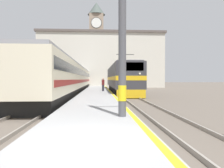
# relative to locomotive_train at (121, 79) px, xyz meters

# --- Properties ---
(ground_plane) EXTENTS (200.00, 200.00, 0.00)m
(ground_plane) POSITION_rel_locomotive_train_xyz_m (-3.29, 5.18, -1.94)
(ground_plane) COLOR #60564C
(platform) EXTENTS (3.45, 140.00, 0.44)m
(platform) POSITION_rel_locomotive_train_xyz_m (-3.29, 0.18, -1.72)
(platform) COLOR #999999
(platform) RESTS_ON ground
(rail_track_near) EXTENTS (2.83, 140.00, 0.16)m
(rail_track_near) POSITION_rel_locomotive_train_xyz_m (0.00, 0.18, -1.91)
(rail_track_near) COLOR #60564C
(rail_track_near) RESTS_ON ground
(rail_track_far) EXTENTS (2.83, 140.00, 0.16)m
(rail_track_far) POSITION_rel_locomotive_train_xyz_m (-6.56, 0.18, -1.91)
(rail_track_far) COLOR #60564C
(rail_track_far) RESTS_ON ground
(locomotive_train) EXTENTS (2.92, 19.64, 4.76)m
(locomotive_train) POSITION_rel_locomotive_train_xyz_m (0.00, 0.00, 0.00)
(locomotive_train) COLOR black
(locomotive_train) RESTS_ON ground
(passenger_train) EXTENTS (2.92, 43.05, 3.63)m
(passenger_train) POSITION_rel_locomotive_train_xyz_m (-6.56, 1.31, 0.03)
(passenger_train) COLOR black
(passenger_train) RESTS_ON ground
(catenary_mast) EXTENTS (2.45, 0.32, 7.18)m
(catenary_mast) POSITION_rel_locomotive_train_xyz_m (-2.08, -21.62, 2.02)
(catenary_mast) COLOR #4C4C51
(catenary_mast) RESTS_ON platform
(person_on_platform) EXTENTS (0.34, 0.34, 1.59)m
(person_on_platform) POSITION_rel_locomotive_train_xyz_m (-2.53, -3.57, -0.67)
(person_on_platform) COLOR #23232D
(person_on_platform) RESTS_ON platform
(clock_tower) EXTENTS (5.13, 5.13, 24.75)m
(clock_tower) POSITION_rel_locomotive_train_xyz_m (-3.73, 35.55, 11.27)
(clock_tower) COLOR gray
(clock_tower) RESTS_ON ground
(station_building) EXTENTS (28.61, 9.69, 12.59)m
(station_building) POSITION_rel_locomotive_train_xyz_m (-2.43, 22.01, 4.38)
(station_building) COLOR beige
(station_building) RESTS_ON ground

